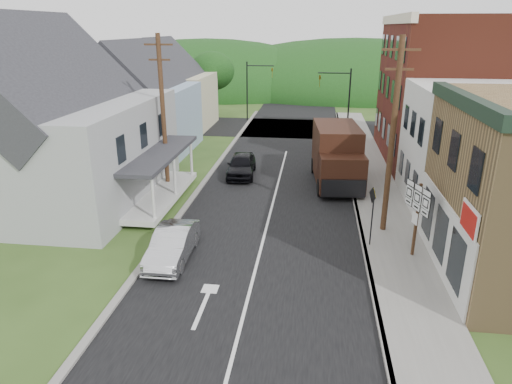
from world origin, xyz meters
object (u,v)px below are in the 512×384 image
(delivery_van, at_px, (337,156))
(route_sign_cluster, at_px, (417,210))
(warning_sign, at_px, (372,208))
(dark_sedan, at_px, (241,165))
(silver_sedan, at_px, (173,245))

(delivery_van, bearing_deg, route_sign_cluster, -78.35)
(route_sign_cluster, height_order, warning_sign, route_sign_cluster)
(warning_sign, bearing_deg, dark_sedan, 112.25)
(dark_sedan, height_order, route_sign_cluster, route_sign_cluster)
(silver_sedan, bearing_deg, delivery_van, 55.88)
(route_sign_cluster, bearing_deg, silver_sedan, 169.72)
(route_sign_cluster, distance_m, warning_sign, 1.88)
(route_sign_cluster, bearing_deg, delivery_van, 88.32)
(dark_sedan, xyz_separation_m, warning_sign, (7.32, -9.62, 1.15))
(delivery_van, xyz_separation_m, warning_sign, (1.19, -8.74, 0.07))
(dark_sedan, relative_size, route_sign_cluster, 1.35)
(delivery_van, distance_m, route_sign_cluster, 9.94)
(silver_sedan, relative_size, warning_sign, 1.52)
(dark_sedan, relative_size, delivery_van, 0.65)
(silver_sedan, height_order, delivery_van, delivery_van)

